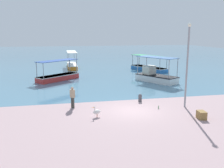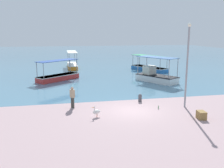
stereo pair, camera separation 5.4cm
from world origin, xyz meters
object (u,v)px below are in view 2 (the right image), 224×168
Objects in this scene: fishing_boat_far_left at (58,76)px; fishing_boat_outer at (72,65)px; fishing_boat_near_right at (149,68)px; pelican at (96,112)px; fisherman_standing at (72,97)px; fishing_boat_near_left at (156,76)px; lamp_post at (187,62)px; cargo_crate at (201,115)px; mooring_bollard at (140,98)px; glass_bottle at (158,107)px.

fishing_boat_far_left is 0.81× the size of fishing_boat_outer.
fishing_boat_near_right reaches higher than pelican.
fishing_boat_near_right is at bearing 60.82° from pelican.
fishing_boat_far_left is at bearing 95.54° from fisherman_standing.
pelican is at bearing -127.95° from fishing_boat_near_left.
fishing_boat_near_left is at bearing 52.05° from pelican.
lamp_post is (7.22, 0.99, 3.23)m from pelican.
fishing_boat_near_right is 21.26m from fisherman_standing.
fishing_boat_near_left is 13.22m from cargo_crate.
mooring_bollard is (-6.78, -16.51, -0.13)m from fishing_boat_near_right.
fishing_boat_near_left is at bearing 69.87° from glass_bottle.
mooring_bollard is 0.40× the size of fisherman_standing.
fishing_boat_near_right reaches higher than cargo_crate.
fishing_boat_near_left is 7.98× the size of mooring_bollard.
mooring_bollard is at bearing -112.31° from fishing_boat_near_right.
fishing_boat_near_right is (2.22, 8.44, -0.20)m from fishing_boat_near_left.
fishing_boat_outer is (-9.20, 14.06, -0.15)m from fishing_boat_near_left.
lamp_post reaches higher than fishing_boat_near_right.
fishing_boat_outer reaches higher than glass_bottle.
fishing_boat_far_left is at bearing 121.28° from mooring_bollard.
fishing_boat_outer is at bearing 107.50° from lamp_post.
lamp_post reaches higher than fishing_boat_outer.
fisherman_standing is (-12.51, -17.19, 0.42)m from fishing_boat_near_right.
glass_bottle is (0.78, -2.23, -0.25)m from mooring_bollard.
lamp_post reaches higher than fishing_boat_far_left.
fishing_boat_far_left is 0.82× the size of fishing_boat_near_right.
fishing_boat_near_left is at bearing 60.58° from mooring_bollard.
cargo_crate is at bearing -61.15° from mooring_bollard.
lamp_post is 4.15m from glass_bottle.
lamp_post is at bearing -53.73° from fishing_boat_far_left.
fishing_boat_near_left is 9.28m from mooring_bollard.
fisherman_standing reaches higher than pelican.
fisherman_standing is at bearing -139.60° from fishing_boat_near_left.
pelican reaches higher than mooring_bollard.
fishing_boat_outer is 1.03× the size of lamp_post.
fishing_boat_outer reaches higher than fisherman_standing.
fishing_boat_near_right is 9.73× the size of mooring_bollard.
cargo_crate is 3.42m from glass_bottle.
lamp_post reaches higher than cargo_crate.
fishing_boat_outer is 9.83× the size of mooring_bollard.
fishing_boat_near_left is 0.81× the size of fishing_boat_outer.
fishing_boat_far_left reaches higher than glass_bottle.
fishing_boat_outer is (-11.42, 5.62, 0.05)m from fishing_boat_near_right.
fishing_boat_outer is 8.31× the size of pelican.
glass_bottle is (-1.98, 2.78, -0.16)m from cargo_crate.
pelican is at bearing -79.49° from fishing_boat_far_left.
lamp_post is 9.59× the size of mooring_bollard.
fisherman_standing reaches higher than mooring_bollard.
fishing_boat_near_left is 3.19× the size of fisherman_standing.
fishing_boat_near_left is 19.97× the size of glass_bottle.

